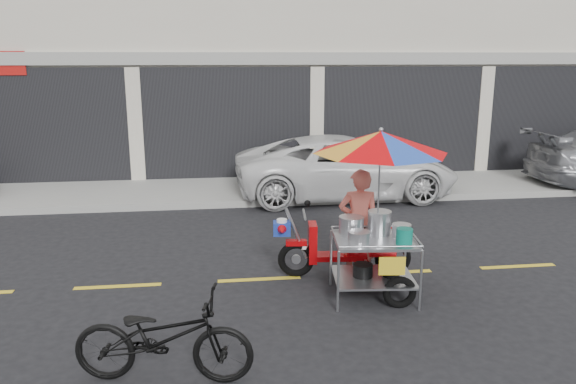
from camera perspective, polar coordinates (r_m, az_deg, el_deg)
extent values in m
plane|color=black|center=(8.64, 10.55, -8.07)|extent=(90.00, 90.00, 0.00)
cube|color=gray|center=(13.72, 3.57, 0.63)|extent=(45.00, 3.00, 0.15)
cube|color=beige|center=(18.31, 0.68, 16.29)|extent=(36.00, 8.00, 8.00)
cube|color=black|center=(14.42, 2.92, 6.82)|extent=(35.28, 0.06, 2.90)
cube|color=gray|center=(14.30, 3.02, 13.39)|extent=(36.00, 0.12, 0.30)
cube|color=gold|center=(8.63, 10.55, -8.04)|extent=(42.00, 0.10, 0.01)
imported|color=silver|center=(12.90, 5.92, 2.58)|extent=(5.06, 2.38, 1.40)
imported|color=black|center=(5.83, -12.56, -14.22)|extent=(1.87, 0.92, 0.94)
torus|color=black|center=(8.27, 0.84, -6.85)|extent=(0.55, 0.16, 0.54)
torus|color=black|center=(8.45, 10.60, -6.63)|extent=(0.55, 0.16, 0.54)
cylinder|color=#9EA0A5|center=(8.27, 0.84, -6.85)|extent=(0.14, 0.07, 0.13)
cylinder|color=#9EA0A5|center=(8.45, 10.60, -6.63)|extent=(0.14, 0.07, 0.13)
cube|color=#A70508|center=(8.18, 0.84, -5.16)|extent=(0.31, 0.14, 0.08)
cylinder|color=#9EA0A5|center=(8.14, 0.85, -4.21)|extent=(0.35, 0.08, 0.77)
cube|color=#A70508|center=(8.20, 2.51, -5.14)|extent=(0.15, 0.33, 0.57)
cube|color=#A70508|center=(8.31, 5.45, -6.52)|extent=(0.78, 0.34, 0.08)
cube|color=#A70508|center=(8.30, 8.43, -5.04)|extent=(0.73, 0.32, 0.38)
cube|color=black|center=(8.22, 7.83, -3.61)|extent=(0.64, 0.29, 0.10)
cylinder|color=#9EA0A5|center=(8.06, 1.66, -2.28)|extent=(0.09, 0.52, 0.03)
sphere|color=black|center=(8.22, 1.99, -1.14)|extent=(0.10, 0.10, 0.10)
cylinder|color=white|center=(8.21, 1.64, -5.59)|extent=(0.12, 0.12, 0.05)
cube|color=navy|center=(8.11, -0.63, -3.72)|extent=(0.27, 0.23, 0.19)
cylinder|color=white|center=(8.08, -0.63, -2.95)|extent=(0.17, 0.17, 0.05)
cone|color=#A70508|center=(7.95, -0.61, -3.93)|extent=(0.19, 0.22, 0.17)
torus|color=black|center=(7.46, 11.27, -9.97)|extent=(0.44, 0.14, 0.44)
cylinder|color=#9EA0A5|center=(7.16, 5.12, -9.08)|extent=(0.04, 0.04, 0.81)
cylinder|color=#9EA0A5|center=(7.95, 4.40, -6.70)|extent=(0.04, 0.04, 0.81)
cylinder|color=#9EA0A5|center=(7.35, 13.33, -8.78)|extent=(0.04, 0.04, 0.81)
cylinder|color=#9EA0A5|center=(8.12, 11.80, -6.50)|extent=(0.04, 0.04, 0.81)
cube|color=#9EA0A5|center=(7.67, 8.65, -8.55)|extent=(1.12, 0.95, 0.03)
cube|color=#9EA0A5|center=(7.49, 8.79, -4.84)|extent=(1.12, 0.95, 0.04)
cylinder|color=#9EA0A5|center=(7.07, 9.43, -5.50)|extent=(1.04, 0.13, 0.02)
cylinder|color=#9EA0A5|center=(7.87, 8.25, -3.46)|extent=(1.04, 0.13, 0.02)
cylinder|color=#9EA0A5|center=(7.39, 4.81, -4.50)|extent=(0.11, 0.85, 0.02)
cylinder|color=#9EA0A5|center=(7.58, 12.70, -4.33)|extent=(0.11, 0.85, 0.02)
cylinder|color=#9EA0A5|center=(8.06, 8.11, -7.41)|extent=(0.11, 0.71, 0.04)
cylinder|color=#9EA0A5|center=(7.90, 8.22, -4.19)|extent=(0.11, 0.71, 0.04)
cube|color=gold|center=(7.16, 10.52, -7.41)|extent=(0.33, 0.05, 0.24)
cylinder|color=#B7B7BC|center=(7.58, 6.45, -3.48)|extent=(0.36, 0.36, 0.23)
cylinder|color=#B7B7BC|center=(7.65, 9.26, -3.14)|extent=(0.34, 0.34, 0.30)
cylinder|color=#B7B7BC|center=(7.58, 11.45, -3.95)|extent=(0.27, 0.27, 0.16)
cylinder|color=#B7B7BC|center=(7.26, 7.21, -4.65)|extent=(0.31, 0.31, 0.14)
cylinder|color=#0A6E5B|center=(7.30, 11.74, -4.45)|extent=(0.23, 0.23, 0.21)
cylinder|color=black|center=(7.61, 7.61, -7.89)|extent=(0.29, 0.29, 0.17)
cylinder|color=black|center=(7.68, 10.43, -7.86)|extent=(0.25, 0.25, 0.15)
cylinder|color=#9EA0A5|center=(7.40, 9.22, 0.64)|extent=(0.02, 0.02, 1.43)
sphere|color=#9EA0A5|center=(7.27, 9.44, 6.27)|extent=(0.06, 0.06, 0.06)
imported|color=#D36052|center=(8.19, 7.18, -3.19)|extent=(0.62, 0.44, 1.61)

